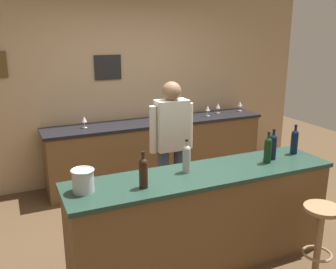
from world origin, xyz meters
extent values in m
plane|color=#4C3823|center=(0.00, 0.00, 0.00)|extent=(10.00, 10.00, 0.00)
cube|color=tan|center=(0.00, 2.03, 1.40)|extent=(6.00, 0.06, 2.80)
cube|color=black|center=(-0.20, 1.99, 1.65)|extent=(0.37, 0.02, 0.34)
cube|color=brown|center=(0.00, -0.40, 0.44)|extent=(2.45, 0.57, 0.88)
cube|color=#1E382D|center=(0.00, -0.40, 0.90)|extent=(2.50, 0.60, 0.04)
cube|color=brown|center=(0.40, 1.65, 0.43)|extent=(3.14, 0.53, 0.86)
cube|color=black|center=(0.40, 1.65, 0.88)|extent=(3.20, 0.56, 0.04)
cylinder|color=#384766|center=(0.19, 0.49, 0.43)|extent=(0.13, 0.13, 0.86)
cylinder|color=#384766|center=(-0.01, 0.49, 0.43)|extent=(0.13, 0.13, 0.86)
cube|color=beige|center=(0.09, 0.49, 1.14)|extent=(0.36, 0.20, 0.56)
sphere|color=brown|center=(0.09, 0.49, 1.51)|extent=(0.21, 0.21, 0.21)
cylinder|color=beige|center=(0.31, 0.49, 1.11)|extent=(0.08, 0.08, 0.52)
cylinder|color=beige|center=(-0.13, 0.49, 1.11)|extent=(0.08, 0.08, 0.52)
cylinder|color=olive|center=(0.84, -1.00, 0.32)|extent=(0.06, 0.06, 0.65)
torus|color=olive|center=(0.84, -1.00, 0.22)|extent=(0.26, 0.26, 0.02)
cylinder|color=olive|center=(0.84, -1.00, 0.66)|extent=(0.32, 0.32, 0.03)
cylinder|color=black|center=(-0.61, -0.49, 1.02)|extent=(0.07, 0.07, 0.20)
sphere|color=black|center=(-0.61, -0.49, 1.13)|extent=(0.07, 0.07, 0.07)
cylinder|color=black|center=(-0.61, -0.49, 1.17)|extent=(0.03, 0.03, 0.09)
cylinder|color=black|center=(-0.61, -0.49, 1.22)|extent=(0.03, 0.03, 0.02)
cylinder|color=#999E99|center=(-0.14, -0.32, 1.02)|extent=(0.07, 0.07, 0.20)
sphere|color=#999E99|center=(-0.14, -0.32, 1.13)|extent=(0.07, 0.07, 0.07)
cylinder|color=#999E99|center=(-0.14, -0.32, 1.17)|extent=(0.03, 0.03, 0.09)
cylinder|color=black|center=(-0.14, -0.32, 1.22)|extent=(0.03, 0.03, 0.02)
cylinder|color=black|center=(0.68, -0.42, 1.02)|extent=(0.07, 0.07, 0.20)
sphere|color=black|center=(0.68, -0.42, 1.13)|extent=(0.07, 0.07, 0.07)
cylinder|color=black|center=(0.68, -0.42, 1.17)|extent=(0.03, 0.03, 0.09)
cylinder|color=black|center=(0.68, -0.42, 1.22)|extent=(0.03, 0.03, 0.02)
cylinder|color=black|center=(0.79, -0.36, 1.02)|extent=(0.07, 0.07, 0.20)
sphere|color=black|center=(0.79, -0.36, 1.13)|extent=(0.07, 0.07, 0.07)
cylinder|color=black|center=(0.79, -0.36, 1.17)|extent=(0.03, 0.03, 0.09)
cylinder|color=black|center=(0.79, -0.36, 1.22)|extent=(0.03, 0.03, 0.02)
cylinder|color=black|center=(1.10, -0.32, 1.02)|extent=(0.07, 0.07, 0.20)
sphere|color=black|center=(1.10, -0.32, 1.13)|extent=(0.07, 0.07, 0.07)
cylinder|color=black|center=(1.10, -0.32, 1.17)|extent=(0.03, 0.03, 0.09)
cylinder|color=black|center=(1.10, -0.32, 1.22)|extent=(0.03, 0.03, 0.02)
cylinder|color=#B7BABF|center=(-1.07, -0.37, 1.01)|extent=(0.17, 0.17, 0.18)
torus|color=#B7BABF|center=(-1.07, -0.37, 1.10)|extent=(0.19, 0.19, 0.02)
cylinder|color=silver|center=(-0.63, 1.68, 0.90)|extent=(0.06, 0.06, 0.00)
cylinder|color=silver|center=(-0.63, 1.68, 0.94)|extent=(0.01, 0.01, 0.07)
cone|color=silver|center=(-0.63, 1.68, 1.02)|extent=(0.07, 0.07, 0.08)
cylinder|color=silver|center=(0.52, 1.66, 0.90)|extent=(0.06, 0.06, 0.00)
cylinder|color=silver|center=(0.52, 1.66, 0.94)|extent=(0.01, 0.01, 0.07)
cone|color=silver|center=(0.52, 1.66, 1.02)|extent=(0.07, 0.07, 0.08)
cylinder|color=silver|center=(1.21, 1.63, 0.90)|extent=(0.06, 0.06, 0.00)
cylinder|color=silver|center=(1.21, 1.63, 0.94)|extent=(0.01, 0.01, 0.07)
cone|color=silver|center=(1.21, 1.63, 1.02)|extent=(0.07, 0.07, 0.08)
cylinder|color=silver|center=(1.45, 1.73, 0.90)|extent=(0.06, 0.06, 0.00)
cylinder|color=silver|center=(1.45, 1.73, 0.94)|extent=(0.01, 0.01, 0.07)
cone|color=silver|center=(1.45, 1.73, 1.02)|extent=(0.07, 0.07, 0.08)
cylinder|color=silver|center=(1.85, 1.72, 0.90)|extent=(0.06, 0.06, 0.00)
cylinder|color=silver|center=(1.85, 1.72, 0.94)|extent=(0.01, 0.01, 0.07)
cone|color=silver|center=(1.85, 1.72, 1.02)|extent=(0.07, 0.07, 0.08)
camera|label=1|loc=(-1.57, -3.11, 2.15)|focal=39.76mm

